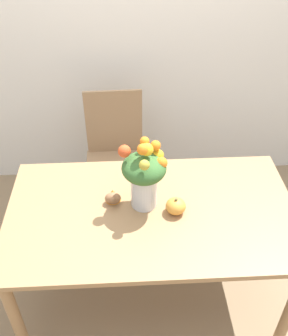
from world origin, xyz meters
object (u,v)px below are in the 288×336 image
Objects in this scene: flower_vase at (144,176)px; dining_chair_near_window at (116,158)px; turkey_figurine at (113,196)px; pumpkin at (176,206)px.

dining_chair_near_window is at bearing 102.90° from flower_vase.
dining_chair_near_window is (0.00, 0.69, -0.27)m from turkey_figurine.
flower_vase is 0.23m from pumpkin.
dining_chair_near_window is at bearing 89.74° from turkey_figurine.
pumpkin is 0.90m from dining_chair_near_window.
dining_chair_near_window is (-0.16, 0.72, -0.43)m from flower_vase.
pumpkin is 0.91× the size of turkey_figurine.
flower_vase is at bearing -78.90° from dining_chair_near_window.
flower_vase reaches higher than pumpkin.
flower_vase is 0.85m from dining_chair_near_window.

